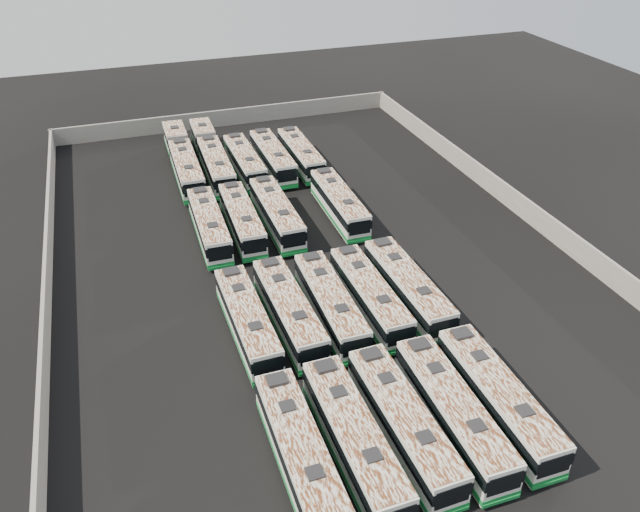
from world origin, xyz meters
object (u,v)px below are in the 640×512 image
(bus_front_right, at_px, (452,412))
(bus_back_far_right, at_px, (301,155))
(bus_back_left, at_px, (212,155))
(bus_front_left, at_px, (354,439))
(bus_midback_left, at_px, (242,219))
(bus_midback_far_right, at_px, (339,203))
(bus_front_far_right, at_px, (497,398))
(bus_midfront_far_right, at_px, (407,288))
(bus_back_right, at_px, (273,158))
(bus_midback_center, at_px, (277,214))
(bus_back_far_left, at_px, (183,159))
(bus_front_far_left, at_px, (301,454))
(bus_midfront_left, at_px, (289,311))
(bus_midfront_center, at_px, (330,304))
(bus_midback_far_left, at_px, (209,225))
(bus_front_center, at_px, (403,423))
(bus_back_center, at_px, (245,162))
(bus_midfront_far_left, at_px, (247,321))
(bus_midfront_right, at_px, (370,296))

(bus_front_right, bearing_deg, bus_back_far_right, 86.14)
(bus_back_left, bearing_deg, bus_front_left, -88.61)
(bus_midback_left, distance_m, bus_midback_far_right, 9.84)
(bus_front_far_right, relative_size, bus_midfront_far_right, 1.00)
(bus_back_right, bearing_deg, bus_front_right, -90.13)
(bus_midback_center, height_order, bus_back_far_left, bus_back_far_left)
(bus_front_far_left, height_order, bus_front_left, bus_front_left)
(bus_midfront_left, distance_m, bus_midback_left, 15.07)
(bus_midfront_center, distance_m, bus_midback_far_left, 16.46)
(bus_midfront_far_right, distance_m, bus_back_far_left, 33.83)
(bus_midfront_left, bearing_deg, bus_back_right, 75.59)
(bus_front_center, height_order, bus_midback_far_left, bus_front_center)
(bus_midback_left, distance_m, bus_back_left, 15.82)
(bus_midfront_left, xyz_separation_m, bus_midback_left, (-0.11, 15.07, -0.03))
(bus_front_far_left, xyz_separation_m, bus_midfront_far_right, (13.00, 12.84, 0.01))
(bus_midback_far_left, bearing_deg, bus_front_far_right, -63.79)
(bus_midfront_center, height_order, bus_back_right, bus_back_right)
(bus_back_center, distance_m, bus_back_far_right, 6.59)
(bus_midback_far_left, bearing_deg, bus_midback_far_right, 1.75)
(bus_midfront_far_right, xyz_separation_m, bus_midback_center, (-6.45, 15.27, -0.01))
(bus_front_right, bearing_deg, bus_midfront_far_left, 127.80)
(bus_midback_far_left, relative_size, bus_back_left, 0.63)
(bus_midfront_center, bearing_deg, bus_back_right, 84.30)
(bus_midfront_center, bearing_deg, bus_front_left, -103.12)
(bus_back_left, bearing_deg, bus_back_far_left, 179.68)
(bus_back_center, relative_size, bus_back_far_right, 1.00)
(bus_midfront_left, height_order, bus_back_far_right, bus_midfront_left)
(bus_midfront_center, height_order, bus_midback_center, bus_midback_center)
(bus_front_far_left, height_order, bus_midback_left, bus_front_far_left)
(bus_midback_far_left, relative_size, bus_back_center, 1.01)
(bus_front_far_left, relative_size, bus_back_right, 1.00)
(bus_front_left, bearing_deg, bus_front_right, -0.87)
(bus_midfront_far_left, distance_m, bus_back_far_right, 30.87)
(bus_front_left, height_order, bus_front_far_right, bus_front_left)
(bus_back_right, xyz_separation_m, bus_back_far_right, (3.33, -0.12, -0.05))
(bus_front_left, height_order, bus_front_center, bus_front_left)
(bus_front_right, relative_size, bus_midfront_right, 1.03)
(bus_midfront_right, bearing_deg, bus_front_center, -104.55)
(bus_back_right, bearing_deg, bus_midback_left, -117.35)
(bus_midback_left, distance_m, bus_back_center, 13.33)
(bus_front_right, height_order, bus_midfront_far_left, bus_front_right)
(bus_back_left, distance_m, bus_back_center, 4.32)
(bus_front_right, relative_size, bus_back_far_right, 1.04)
(bus_front_left, distance_m, bus_midfront_far_right, 16.06)
(bus_midback_center, relative_size, bus_back_far_left, 0.64)
(bus_midfront_left, distance_m, bus_back_far_left, 31.16)
(bus_midfront_center, relative_size, bus_back_far_left, 0.63)
(bus_midfront_far_right, distance_m, bus_midback_center, 16.57)
(bus_front_center, distance_m, bus_midfront_left, 13.30)
(bus_front_center, distance_m, bus_back_left, 43.89)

